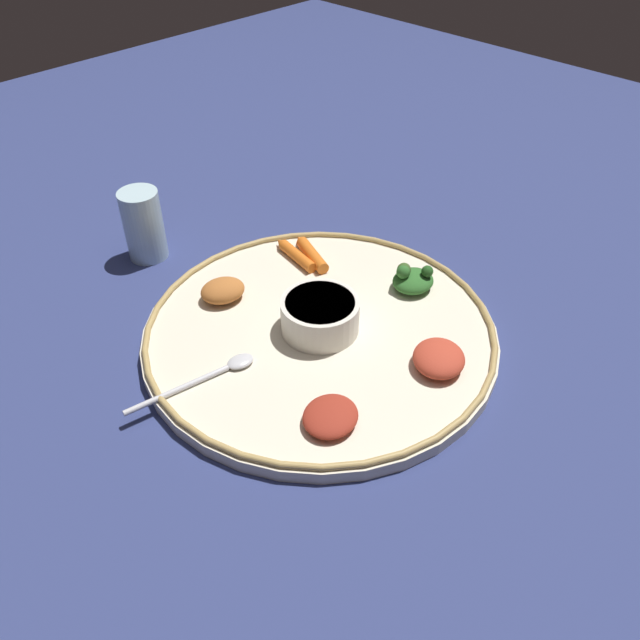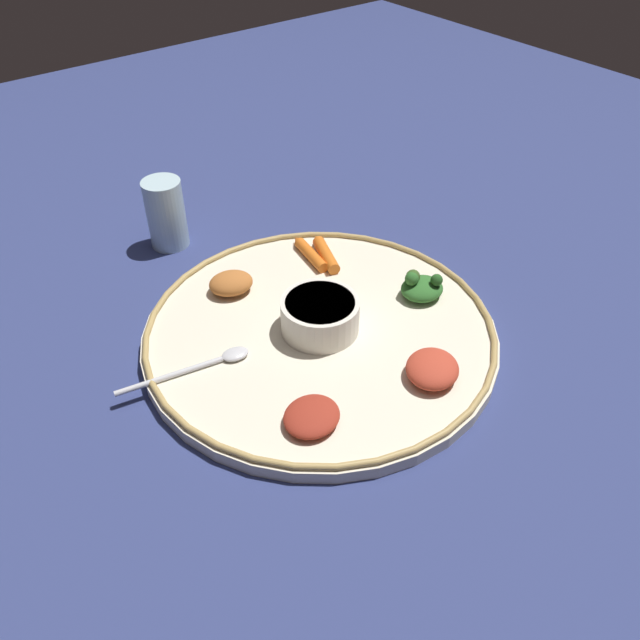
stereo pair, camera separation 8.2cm
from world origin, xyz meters
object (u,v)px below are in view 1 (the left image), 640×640
center_bowl (320,314)px  drinking_glass (144,229)px  greens_pile (412,279)px  carrot_near_spoon (311,253)px  spoon (212,374)px  carrot_outer (295,254)px

center_bowl → drinking_glass: size_ratio=0.93×
center_bowl → greens_pile: bearing=78.8°
center_bowl → carrot_near_spoon: (-0.12, 0.11, -0.02)m
spoon → carrot_near_spoon: (-0.09, 0.26, 0.00)m
greens_pile → carrot_near_spoon: bearing=-163.1°
carrot_outer → center_bowl: bearing=-32.5°
drinking_glass → carrot_near_spoon: bearing=37.1°
carrot_near_spoon → drinking_glass: drinking_glass is taller
greens_pile → carrot_near_spoon: (-0.15, -0.05, -0.01)m
center_bowl → carrot_outer: (-0.14, 0.09, -0.02)m
drinking_glass → center_bowl: bearing=8.1°
greens_pile → carrot_outer: bearing=-159.1°
spoon → drinking_glass: bearing=160.0°
spoon → greens_pile: size_ratio=2.54×
greens_pile → carrot_near_spoon: size_ratio=0.70×
carrot_outer → drinking_glass: (-0.18, -0.13, 0.02)m
spoon → carrot_outer: size_ratio=1.77×
greens_pile → carrot_near_spoon: 0.16m
spoon → greens_pile: greens_pile is taller
center_bowl → greens_pile: center_bowl is taller
carrot_near_spoon → carrot_outer: carrot_near_spoon is taller
spoon → greens_pile: (0.06, 0.30, 0.01)m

